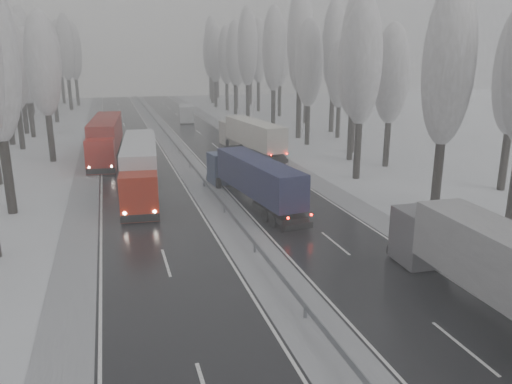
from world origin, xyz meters
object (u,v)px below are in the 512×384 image
truck_cream_box (251,134)px  truck_red_white (140,165)px  truck_grey_tarp (510,273)px  truck_red_red (106,136)px  truck_blue_box (252,177)px  box_truck_distant (186,113)px

truck_cream_box → truck_red_white: bearing=-140.1°
truck_grey_tarp → truck_red_red: (-16.39, 41.78, 0.22)m
truck_cream_box → truck_red_red: truck_red_red is taller
truck_grey_tarp → truck_blue_box: (-5.48, 20.78, -0.24)m
box_truck_distant → truck_red_red: (-13.68, -30.21, 1.15)m
truck_grey_tarp → box_truck_distant: 72.05m
truck_cream_box → truck_red_white: (-13.72, -14.46, 0.22)m
truck_grey_tarp → truck_cream_box: 40.52m
truck_blue_box → truck_cream_box: bearing=66.9°
truck_blue_box → truck_cream_box: size_ratio=0.94×
box_truck_distant → truck_red_red: bearing=-106.5°
box_truck_distant → truck_red_white: size_ratio=0.47×
truck_grey_tarp → truck_cream_box: bearing=92.0°
truck_red_white → truck_red_red: bearing=104.5°
box_truck_distant → truck_red_white: 47.24m
truck_red_white → box_truck_distant: bearing=81.3°
truck_red_red → truck_red_white: bearing=-75.7°
truck_cream_box → truck_red_red: size_ratio=0.88×
truck_red_red → truck_grey_tarp: bearing=-63.9°
box_truck_distant → truck_red_white: truck_red_white is taller
truck_blue_box → truck_red_white: truck_red_white is taller
truck_cream_box → truck_red_red: bearing=168.9°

